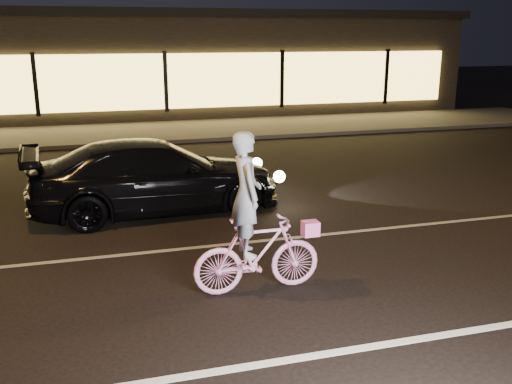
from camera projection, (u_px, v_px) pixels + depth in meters
name	position (u px, v px, depth m)	size (l,w,h in m)	color
ground	(312.00, 291.00, 7.62)	(90.00, 90.00, 0.00)	black
lane_stripe_near	(362.00, 348.00, 6.23)	(60.00, 0.12, 0.01)	silver
lane_stripe_far	(268.00, 240.00, 9.47)	(60.00, 0.10, 0.01)	gray
sidewalk	(174.00, 131.00, 19.64)	(30.00, 4.00, 0.12)	#383533
storefront	(153.00, 61.00, 24.60)	(25.40, 8.42, 4.20)	black
cyclist	(254.00, 237.00, 7.42)	(1.72, 0.59, 2.17)	#FF3EA5
sedan	(156.00, 176.00, 10.87)	(4.89, 2.29, 1.38)	black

